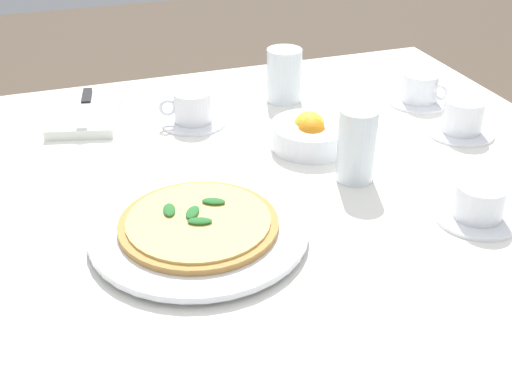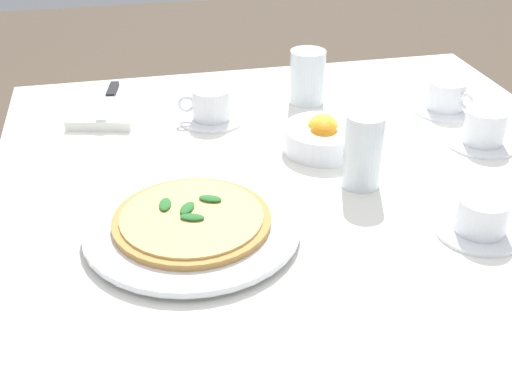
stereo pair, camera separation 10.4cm
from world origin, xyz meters
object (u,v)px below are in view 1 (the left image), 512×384
at_px(coffee_cup_back_corner, 420,90).
at_px(coffee_cup_center_back, 192,109).
at_px(water_glass_near_right, 356,150).
at_px(napkin_folded, 86,112).
at_px(water_glass_left_edge, 284,79).
at_px(dinner_knife, 85,107).
at_px(pizza, 198,223).
at_px(coffee_cup_far_left, 478,204).
at_px(citrus_bowl, 310,134).
at_px(coffee_cup_far_right, 463,118).
at_px(pizza_plate, 199,231).

distance_m(coffee_cup_back_corner, coffee_cup_center_back, 0.49).
bearing_deg(water_glass_near_right, napkin_folded, -135.54).
height_order(water_glass_left_edge, dinner_knife, water_glass_left_edge).
bearing_deg(pizza, water_glass_near_right, 105.77).
xyz_separation_m(coffee_cup_far_left, dinner_knife, (-0.58, -0.53, -0.00)).
relative_size(pizza, water_glass_near_right, 1.85).
bearing_deg(coffee_cup_far_left, water_glass_near_right, -144.71).
bearing_deg(citrus_bowl, coffee_cup_far_right, 81.78).
relative_size(coffee_cup_far_right, water_glass_left_edge, 1.15).
bearing_deg(pizza, coffee_cup_back_corner, 120.39).
xyz_separation_m(coffee_cup_far_left, water_glass_left_edge, (-0.54, -0.11, 0.02)).
height_order(coffee_cup_far_left, coffee_cup_far_right, coffee_cup_far_right).
height_order(coffee_cup_center_back, water_glass_near_right, water_glass_near_right).
bearing_deg(coffee_cup_center_back, dinner_knife, -116.41).
distance_m(pizza, coffee_cup_center_back, 0.40).
distance_m(coffee_cup_back_corner, water_glass_left_edge, 0.29).
xyz_separation_m(pizza, dinner_knife, (-0.49, -0.11, -0.00)).
relative_size(dinner_knife, citrus_bowl, 1.30).
distance_m(coffee_cup_back_corner, napkin_folded, 0.70).
relative_size(coffee_cup_back_corner, water_glass_left_edge, 1.15).
bearing_deg(coffee_cup_far_right, coffee_cup_center_back, -114.06).
height_order(water_glass_near_right, citrus_bowl, water_glass_near_right).
bearing_deg(water_glass_near_right, water_glass_left_edge, 178.33).
distance_m(water_glass_left_edge, citrus_bowl, 0.23).
relative_size(coffee_cup_back_corner, coffee_cup_center_back, 0.98).
bearing_deg(pizza, pizza_plate, 5.16).
distance_m(coffee_cup_far_right, napkin_folded, 0.75).
xyz_separation_m(coffee_cup_back_corner, water_glass_left_edge, (-0.11, -0.27, 0.02)).
bearing_deg(citrus_bowl, dinner_knife, -125.38).
bearing_deg(coffee_cup_far_left, napkin_folded, -138.01).
bearing_deg(coffee_cup_far_left, dinner_knife, -137.85).
bearing_deg(pizza_plate, citrus_bowl, 129.09).
relative_size(coffee_cup_far_left, water_glass_near_right, 1.03).
height_order(pizza_plate, pizza, pizza).
distance_m(pizza_plate, water_glass_left_edge, 0.54).
xyz_separation_m(pizza_plate, citrus_bowl, (-0.22, 0.27, 0.02)).
distance_m(water_glass_near_right, napkin_folded, 0.58).
relative_size(coffee_cup_far_left, coffee_cup_back_corner, 1.00).
xyz_separation_m(pizza, water_glass_left_edge, (-0.44, 0.31, 0.02)).
height_order(pizza_plate, coffee_cup_center_back, coffee_cup_center_back).
height_order(pizza, coffee_cup_far_right, coffee_cup_far_right).
height_order(coffee_cup_center_back, napkin_folded, coffee_cup_center_back).
bearing_deg(coffee_cup_far_left, coffee_cup_center_back, -145.85).
height_order(coffee_cup_far_left, coffee_cup_back_corner, coffee_cup_back_corner).
xyz_separation_m(pizza, coffee_cup_back_corner, (-0.34, 0.57, 0.00)).
bearing_deg(napkin_folded, pizza_plate, 26.66).
relative_size(pizza, dinner_knife, 1.21).
bearing_deg(coffee_cup_far_right, coffee_cup_far_left, -29.84).
bearing_deg(citrus_bowl, coffee_cup_back_corner, 111.01).
relative_size(pizza_plate, napkin_folded, 1.32).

